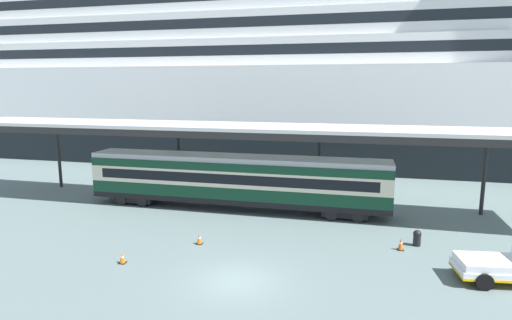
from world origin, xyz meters
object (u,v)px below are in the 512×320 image
traffic_cone_far (401,244)px  quay_bollard (417,237)px  traffic_cone_mid (122,258)px  traffic_cone_near (199,239)px  cruise_ship (296,65)px  train_carriage (236,179)px

traffic_cone_far → quay_bollard: bearing=43.7°
traffic_cone_mid → traffic_cone_far: bearing=20.7°
traffic_cone_near → traffic_cone_mid: bearing=-129.5°
cruise_ship → traffic_cone_far: cruise_ship is taller
train_carriage → traffic_cone_near: train_carriage is taller
train_carriage → quay_bollard: bearing=-20.7°
cruise_ship → quay_bollard: 38.92m
traffic_cone_far → quay_bollard: size_ratio=0.76×
traffic_cone_mid → quay_bollard: size_ratio=0.62×
traffic_cone_near → quay_bollard: quay_bollard is taller
traffic_cone_mid → quay_bollard: bearing=22.5°
quay_bollard → cruise_ship: bearing=110.0°
cruise_ship → traffic_cone_far: size_ratio=205.13×
cruise_ship → traffic_cone_far: bearing=-71.9°
train_carriage → traffic_cone_far: train_carriage is taller
train_carriage → quay_bollard: size_ratio=23.66×
traffic_cone_near → traffic_cone_far: bearing=9.3°
traffic_cone_mid → traffic_cone_near: bearing=50.5°
traffic_cone_mid → quay_bollard: (15.49, 6.42, 0.22)m
traffic_cone_near → quay_bollard: 12.86m
cruise_ship → train_carriage: size_ratio=6.60×
traffic_cone_near → traffic_cone_mid: size_ratio=1.10×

